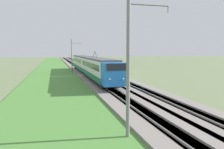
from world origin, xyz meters
name	(u,v)px	position (x,y,z in m)	size (l,w,h in m)	color
ballast_main	(83,72)	(50.00, 0.00, 0.15)	(240.00, 4.40, 0.30)	gray
ballast_adjacent	(99,71)	(50.00, -3.84, 0.15)	(240.00, 4.40, 0.30)	gray
track_main	(83,72)	(50.00, 0.00, 0.16)	(240.00, 1.57, 0.45)	#4C4238
track_adjacent	(99,71)	(50.00, -3.84, 0.16)	(240.00, 1.57, 0.45)	#4C4238
grass_verge	(58,73)	(50.00, 5.88, 0.06)	(240.00, 12.06, 0.12)	#4C8438
passenger_train	(89,65)	(41.18, 0.00, 2.37)	(40.00, 2.91, 5.05)	blue
catenary_mast_near	(129,63)	(8.91, 2.74, 4.40)	(0.22, 2.56, 8.51)	slate
catenary_mast_mid	(72,56)	(48.72, 2.73, 4.05)	(0.22, 2.56, 7.83)	slate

